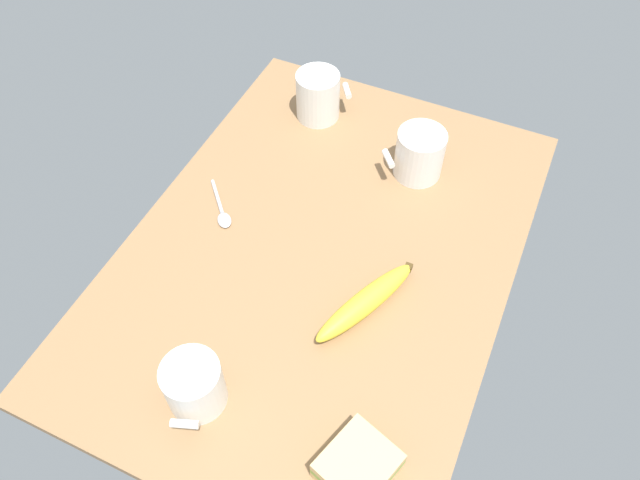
{
  "coord_description": "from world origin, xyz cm",
  "views": [
    {
      "loc": [
        57.76,
        26.27,
        87.96
      ],
      "look_at": [
        0.0,
        0.0,
        5.0
      ],
      "focal_mm": 34.72,
      "sensor_mm": 36.0,
      "label": 1
    }
  ],
  "objects_px": {
    "coffee_mug_black": "(419,153)",
    "sandwich_main": "(358,466)",
    "spoon": "(222,211)",
    "banana": "(366,302)",
    "coffee_mug_spare": "(194,385)",
    "coffee_mug_milky": "(318,95)"
  },
  "relations": [
    {
      "from": "coffee_mug_black",
      "to": "sandwich_main",
      "type": "bearing_deg",
      "value": 11.07
    },
    {
      "from": "coffee_mug_black",
      "to": "sandwich_main",
      "type": "xyz_separation_m",
      "value": [
        0.57,
        0.11,
        -0.03
      ]
    },
    {
      "from": "spoon",
      "to": "banana",
      "type": "bearing_deg",
      "value": 75.7
    },
    {
      "from": "coffee_mug_spare",
      "to": "sandwich_main",
      "type": "xyz_separation_m",
      "value": [
        0.0,
        0.25,
        -0.02
      ]
    },
    {
      "from": "coffee_mug_black",
      "to": "coffee_mug_spare",
      "type": "relative_size",
      "value": 1.0
    },
    {
      "from": "banana",
      "to": "spoon",
      "type": "height_order",
      "value": "banana"
    },
    {
      "from": "coffee_mug_black",
      "to": "sandwich_main",
      "type": "relative_size",
      "value": 0.93
    },
    {
      "from": "spoon",
      "to": "coffee_mug_black",
      "type": "bearing_deg",
      "value": 130.19
    },
    {
      "from": "coffee_mug_spare",
      "to": "coffee_mug_milky",
      "type": "bearing_deg",
      "value": -171.23
    },
    {
      "from": "coffee_mug_spare",
      "to": "banana",
      "type": "height_order",
      "value": "coffee_mug_spare"
    },
    {
      "from": "sandwich_main",
      "to": "spoon",
      "type": "relative_size",
      "value": 1.2
    },
    {
      "from": "sandwich_main",
      "to": "banana",
      "type": "relative_size",
      "value": 0.57
    },
    {
      "from": "coffee_mug_milky",
      "to": "banana",
      "type": "relative_size",
      "value": 0.52
    },
    {
      "from": "coffee_mug_milky",
      "to": "coffee_mug_spare",
      "type": "height_order",
      "value": "coffee_mug_milky"
    },
    {
      "from": "coffee_mug_black",
      "to": "banana",
      "type": "height_order",
      "value": "coffee_mug_black"
    },
    {
      "from": "coffee_mug_black",
      "to": "coffee_mug_spare",
      "type": "height_order",
      "value": "coffee_mug_black"
    },
    {
      "from": "spoon",
      "to": "sandwich_main",
      "type": "bearing_deg",
      "value": 50.93
    },
    {
      "from": "coffee_mug_black",
      "to": "sandwich_main",
      "type": "height_order",
      "value": "coffee_mug_black"
    },
    {
      "from": "coffee_mug_spare",
      "to": "sandwich_main",
      "type": "bearing_deg",
      "value": 89.79
    },
    {
      "from": "sandwich_main",
      "to": "coffee_mug_spare",
      "type": "bearing_deg",
      "value": -90.21
    },
    {
      "from": "banana",
      "to": "sandwich_main",
      "type": "bearing_deg",
      "value": 19.57
    },
    {
      "from": "coffee_mug_milky",
      "to": "sandwich_main",
      "type": "xyz_separation_m",
      "value": [
        0.64,
        0.35,
        -0.03
      ]
    }
  ]
}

